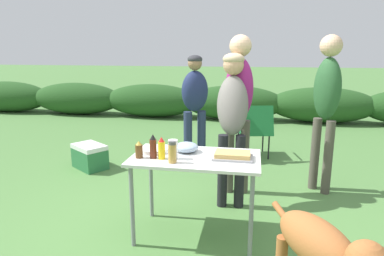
# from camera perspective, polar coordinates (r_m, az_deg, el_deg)

# --- Properties ---
(ground_plane) EXTENTS (60.00, 60.00, 0.00)m
(ground_plane) POSITION_cam_1_polar(r_m,az_deg,el_deg) (3.25, 0.56, -17.28)
(ground_plane) COLOR #4C7A3D
(shrub_hedge) EXTENTS (14.40, 0.90, 0.80)m
(shrub_hedge) POSITION_cam_1_polar(r_m,az_deg,el_deg) (8.15, 6.89, 4.21)
(shrub_hedge) COLOR #234C1E
(shrub_hedge) RESTS_ON ground
(folding_table) EXTENTS (1.10, 0.64, 0.74)m
(folding_table) POSITION_cam_1_polar(r_m,az_deg,el_deg) (2.97, 0.59, -6.17)
(folding_table) COLOR silver
(folding_table) RESTS_ON ground
(food_tray) EXTENTS (0.33, 0.22, 0.06)m
(food_tray) POSITION_cam_1_polar(r_m,az_deg,el_deg) (2.91, 6.80, -4.56)
(food_tray) COLOR #9E9EA3
(food_tray) RESTS_ON folding_table
(plate_stack) EXTENTS (0.26, 0.26, 0.04)m
(plate_stack) POSITION_cam_1_polar(r_m,az_deg,el_deg) (3.09, -6.26, -3.63)
(plate_stack) COLOR white
(plate_stack) RESTS_ON folding_table
(mixing_bowl) EXTENTS (0.21, 0.21, 0.09)m
(mixing_bowl) POSITION_cam_1_polar(r_m,az_deg,el_deg) (3.06, -0.95, -3.21)
(mixing_bowl) COLOR #99B2CC
(mixing_bowl) RESTS_ON folding_table
(paper_cup_stack) EXTENTS (0.08, 0.08, 0.16)m
(paper_cup_stack) POSITION_cam_1_polar(r_m,az_deg,el_deg) (2.87, -3.18, -3.56)
(paper_cup_stack) COLOR white
(paper_cup_stack) RESTS_ON folding_table
(beer_bottle) EXTENTS (0.06, 0.06, 0.15)m
(beer_bottle) POSITION_cam_1_polar(r_m,az_deg,el_deg) (2.93, -8.82, -3.62)
(beer_bottle) COLOR brown
(beer_bottle) RESTS_ON folding_table
(bbq_sauce_bottle) EXTENTS (0.06, 0.06, 0.21)m
(bbq_sauce_bottle) POSITION_cam_1_polar(r_m,az_deg,el_deg) (2.90, -6.50, -3.12)
(bbq_sauce_bottle) COLOR #562314
(bbq_sauce_bottle) RESTS_ON folding_table
(mustard_bottle) EXTENTS (0.06, 0.06, 0.19)m
(mustard_bottle) POSITION_cam_1_polar(r_m,az_deg,el_deg) (2.87, -5.09, -3.41)
(mustard_bottle) COLOR yellow
(mustard_bottle) RESTS_ON folding_table
(spice_jar) EXTENTS (0.07, 0.07, 0.18)m
(spice_jar) POSITION_cam_1_polar(r_m,az_deg,el_deg) (2.77, -3.30, -4.06)
(spice_jar) COLOR #B2893D
(spice_jar) RESTS_ON folding_table
(standing_person_with_beanie) EXTENTS (0.36, 0.48, 1.60)m
(standing_person_with_beanie) POSITION_cam_1_polar(r_m,az_deg,el_deg) (3.58, 6.76, 3.02)
(standing_person_with_beanie) COLOR black
(standing_person_with_beanie) RESTS_ON ground
(standing_person_in_red_jacket) EXTENTS (0.33, 0.25, 1.79)m
(standing_person_in_red_jacket) POSITION_cam_1_polar(r_m,az_deg,el_deg) (3.83, 7.83, 5.10)
(standing_person_in_red_jacket) COLOR #4C473D
(standing_person_in_red_jacket) RESTS_ON ground
(standing_person_in_dark_puffer) EXTENTS (0.49, 0.45, 1.56)m
(standing_person_in_dark_puffer) POSITION_cam_1_polar(r_m,az_deg,el_deg) (5.03, 0.48, 5.09)
(standing_person_in_dark_puffer) COLOR #232D4C
(standing_person_in_dark_puffer) RESTS_ON ground
(standing_person_in_navy_coat) EXTENTS (0.39, 0.39, 1.80)m
(standing_person_in_navy_coat) POSITION_cam_1_polar(r_m,az_deg,el_deg) (4.11, 21.52, 4.81)
(standing_person_in_navy_coat) COLOR #4C473D
(standing_person_in_navy_coat) RESTS_ON ground
(dog) EXTENTS (0.56, 0.84, 0.76)m
(dog) POSITION_cam_1_polar(r_m,az_deg,el_deg) (2.16, 20.83, -18.86)
(dog) COLOR #9E5B2D
(dog) RESTS_ON ground
(camp_chair_green_behind_table) EXTENTS (0.58, 0.67, 0.83)m
(camp_chair_green_behind_table) POSITION_cam_1_polar(r_m,az_deg,el_deg) (5.28, 10.48, -0.00)
(camp_chair_green_behind_table) COLOR #19602D
(camp_chair_green_behind_table) RESTS_ON ground
(cooler_box) EXTENTS (0.58, 0.54, 0.34)m
(cooler_box) POSITION_cam_1_polar(r_m,az_deg,el_deg) (5.02, -16.67, -4.55)
(cooler_box) COLOR #286B3D
(cooler_box) RESTS_ON ground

